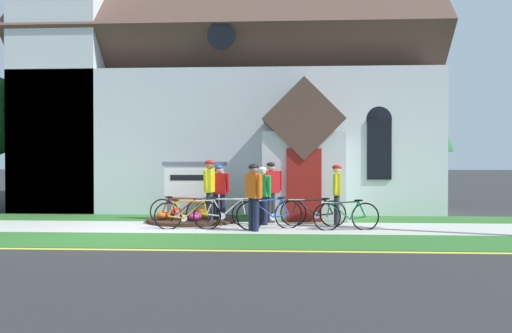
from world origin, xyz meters
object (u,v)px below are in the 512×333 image
at_px(bicycle_red, 270,214).
at_px(cyclist_in_blue_jersey, 337,190).
at_px(cyclist_in_yellow_jersey, 262,191).
at_px(cyclist_in_orange_jersey, 210,186).
at_px(bicycle_orange, 180,211).
at_px(church_sign, 195,182).
at_px(bicycle_black, 313,212).
at_px(bicycle_silver, 225,213).
at_px(cyclist_in_red_jersey, 219,189).
at_px(roadside_conifer, 398,79).
at_px(bicycle_white, 346,216).
at_px(bicycle_blue, 187,215).
at_px(cyclist_in_white_jersey, 254,192).
at_px(cyclist_in_green_jersey, 271,187).

height_order(bicycle_red, cyclist_in_blue_jersey, cyclist_in_blue_jersey).
relative_size(cyclist_in_yellow_jersey, cyclist_in_orange_jersey, 0.89).
bearing_deg(bicycle_orange, church_sign, 79.93).
relative_size(bicycle_black, cyclist_in_yellow_jersey, 1.11).
bearing_deg(cyclist_in_blue_jersey, bicycle_silver, -169.34).
bearing_deg(cyclist_in_red_jersey, roadside_conifer, 44.97).
height_order(bicycle_white, cyclist_in_red_jersey, cyclist_in_red_jersey).
distance_m(church_sign, roadside_conifer, 9.99).
relative_size(church_sign, bicycle_black, 1.08).
relative_size(bicycle_silver, bicycle_white, 1.01).
distance_m(cyclist_in_red_jersey, cyclist_in_yellow_jersey, 1.31).
distance_m(church_sign, bicycle_orange, 1.37).
bearing_deg(church_sign, bicycle_blue, -85.43).
bearing_deg(cyclist_in_blue_jersey, cyclist_in_white_jersey, -148.58).
bearing_deg(bicycle_black, cyclist_in_white_jersey, -145.45).
bearing_deg(cyclist_in_green_jersey, bicycle_red, -89.61).
relative_size(bicycle_orange, cyclist_in_yellow_jersey, 1.11).
distance_m(cyclist_in_yellow_jersey, cyclist_in_green_jersey, 0.52).
bearing_deg(cyclist_in_orange_jersey, bicycle_orange, -162.27).
height_order(bicycle_black, cyclist_in_red_jersey, cyclist_in_red_jersey).
bearing_deg(cyclist_in_green_jersey, church_sign, 165.01).
bearing_deg(bicycle_orange, bicycle_black, -1.02).
relative_size(church_sign, bicycle_white, 1.12).
relative_size(cyclist_in_white_jersey, cyclist_in_green_jersey, 0.98).
bearing_deg(cyclist_in_green_jersey, bicycle_silver, -143.85).
bearing_deg(bicycle_orange, bicycle_silver, -15.12).
xyz_separation_m(bicycle_blue, cyclist_in_red_jersey, (0.64, 1.37, 0.58)).
height_order(church_sign, cyclist_in_orange_jersey, cyclist_in_orange_jersey).
xyz_separation_m(bicycle_silver, bicycle_orange, (-1.28, 0.34, 0.01)).
relative_size(cyclist_in_white_jersey, cyclist_in_yellow_jersey, 1.06).
distance_m(church_sign, cyclist_in_orange_jersey, 1.05).
distance_m(bicycle_silver, cyclist_in_blue_jersey, 3.09).
bearing_deg(cyclist_in_yellow_jersey, cyclist_in_green_jersey, 64.83).
bearing_deg(bicycle_red, cyclist_in_blue_jersey, 28.00).
xyz_separation_m(bicycle_orange, bicycle_blue, (0.36, -0.89, -0.00)).
relative_size(bicycle_silver, bicycle_blue, 1.00).
bearing_deg(bicycle_silver, bicycle_white, -9.37).
distance_m(bicycle_white, cyclist_in_orange_jersey, 3.84).
xyz_separation_m(bicycle_red, roadside_conifer, (4.93, 7.61, 4.62)).
bearing_deg(roadside_conifer, cyclist_in_green_jersey, -127.84).
height_order(bicycle_black, bicycle_red, bicycle_red).
xyz_separation_m(bicycle_silver, bicycle_red, (1.19, -0.39, 0.02)).
height_order(bicycle_white, cyclist_in_green_jersey, cyclist_in_green_jersey).
bearing_deg(cyclist_in_red_jersey, bicycle_red, -39.90).
xyz_separation_m(bicycle_white, cyclist_in_white_jersey, (-2.32, -0.26, 0.61)).
bearing_deg(cyclist_in_red_jersey, bicycle_black, -11.90).
xyz_separation_m(bicycle_blue, roadside_conifer, (7.03, 7.76, 4.64)).
distance_m(cyclist_in_white_jersey, cyclist_in_green_jersey, 1.68).
relative_size(cyclist_in_red_jersey, cyclist_in_yellow_jersey, 1.03).
xyz_separation_m(bicycle_black, cyclist_in_green_jersey, (-1.15, 0.58, 0.64)).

